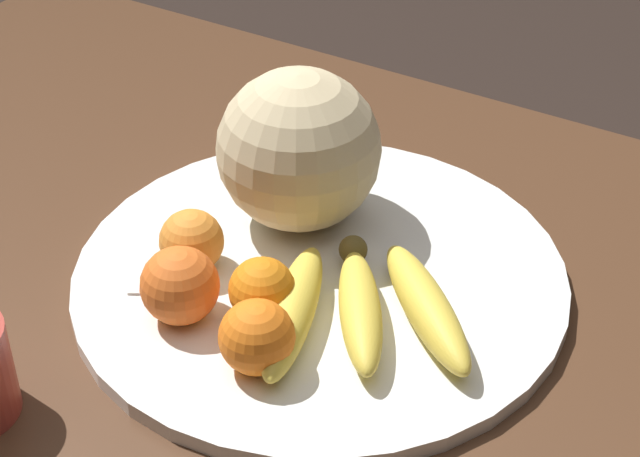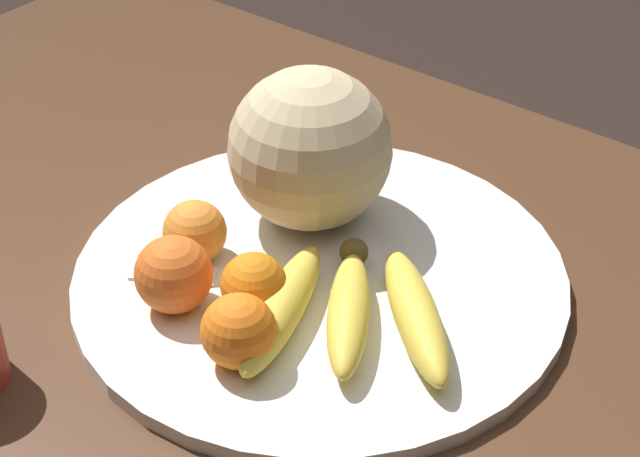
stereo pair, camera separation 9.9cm
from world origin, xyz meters
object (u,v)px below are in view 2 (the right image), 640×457
(fruit_bowl, at_px, (320,276))
(orange_mid_center, at_px, (239,331))
(kitchen_table, at_px, (293,351))
(banana_bunch, at_px, (349,310))
(orange_front_left, at_px, (254,285))
(orange_front_right, at_px, (174,274))
(produce_tag, at_px, (174,274))
(melon, at_px, (310,149))
(orange_back_left, at_px, (195,232))

(fruit_bowl, distance_m, orange_mid_center, 0.15)
(kitchen_table, distance_m, banana_bunch, 0.17)
(banana_bunch, relative_size, orange_mid_center, 3.54)
(orange_mid_center, bearing_deg, orange_front_left, 119.60)
(orange_front_right, distance_m, orange_mid_center, 0.10)
(produce_tag, bearing_deg, melon, 44.47)
(melon, relative_size, orange_front_right, 2.28)
(orange_front_right, height_order, orange_back_left, orange_front_right)
(orange_front_right, height_order, produce_tag, orange_front_right)
(kitchen_table, relative_size, orange_mid_center, 21.37)
(banana_bunch, xyz_separation_m, orange_front_right, (-0.14, -0.07, 0.02))
(fruit_bowl, xyz_separation_m, orange_mid_center, (0.02, -0.14, 0.04))
(melon, height_order, orange_mid_center, melon)
(kitchen_table, height_order, produce_tag, produce_tag)
(kitchen_table, distance_m, fruit_bowl, 0.11)
(melon, distance_m, orange_front_right, 0.19)
(orange_front_right, height_order, orange_mid_center, orange_front_right)
(melon, xyz_separation_m, produce_tag, (-0.04, -0.16, -0.08))
(fruit_bowl, height_order, produce_tag, produce_tag)
(fruit_bowl, bearing_deg, melon, 134.29)
(orange_front_right, bearing_deg, produce_tag, 137.80)
(orange_front_left, distance_m, orange_front_right, 0.07)
(kitchen_table, bearing_deg, banana_bunch, -21.38)
(orange_front_left, relative_size, orange_back_left, 0.98)
(kitchen_table, height_order, melon, melon)
(produce_tag, bearing_deg, orange_back_left, 62.33)
(fruit_bowl, distance_m, orange_front_left, 0.09)
(banana_bunch, bearing_deg, orange_mid_center, -61.57)
(orange_front_left, xyz_separation_m, produce_tag, (-0.10, -0.01, -0.03))
(orange_front_left, distance_m, orange_mid_center, 0.06)
(kitchen_table, relative_size, melon, 8.63)
(kitchen_table, distance_m, orange_mid_center, 0.20)
(melon, xyz_separation_m, banana_bunch, (0.13, -0.11, -0.06))
(orange_front_right, xyz_separation_m, orange_mid_center, (0.09, -0.02, -0.00))
(melon, relative_size, orange_front_left, 2.69)
(fruit_bowl, relative_size, produce_tag, 5.54)
(banana_bunch, distance_m, orange_mid_center, 0.10)
(fruit_bowl, bearing_deg, orange_front_left, -97.00)
(kitchen_table, height_order, orange_front_right, orange_front_right)
(fruit_bowl, bearing_deg, produce_tag, -139.34)
(banana_bunch, xyz_separation_m, orange_front_left, (-0.08, -0.03, 0.01))
(melon, relative_size, orange_mid_center, 2.48)
(orange_front_left, relative_size, produce_tag, 0.71)
(fruit_bowl, relative_size, banana_bunch, 2.03)
(kitchen_table, distance_m, orange_front_left, 0.16)
(orange_front_left, bearing_deg, produce_tag, -175.48)
(kitchen_table, relative_size, orange_back_left, 22.75)
(orange_front_left, distance_m, orange_back_left, 0.10)
(orange_front_right, relative_size, orange_mid_center, 1.09)
(orange_front_right, distance_m, orange_back_left, 0.07)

